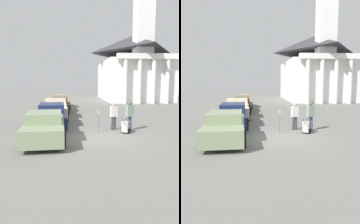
% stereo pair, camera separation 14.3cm
% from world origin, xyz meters
% --- Properties ---
extents(ground_plane, '(120.00, 120.00, 0.00)m').
position_xyz_m(ground_plane, '(0.00, 0.00, 0.00)').
color(ground_plane, slate).
extents(parked_car_sage, '(2.22, 4.94, 1.45)m').
position_xyz_m(parked_car_sage, '(-2.83, -0.18, 0.69)').
color(parked_car_sage, gray).
rests_on(parked_car_sage, ground_plane).
extents(parked_car_navy, '(2.16, 5.36, 1.50)m').
position_xyz_m(parked_car_navy, '(-2.83, 3.53, 0.69)').
color(parked_car_navy, '#19234C').
rests_on(parked_car_navy, ground_plane).
extents(parked_car_cream, '(2.17, 4.71, 1.58)m').
position_xyz_m(parked_car_cream, '(-2.83, 6.74, 0.72)').
color(parked_car_cream, beige).
rests_on(parked_car_cream, ground_plane).
extents(parked_car_black, '(2.14, 5.21, 1.34)m').
position_xyz_m(parked_car_black, '(-2.83, 10.58, 0.63)').
color(parked_car_black, black).
rests_on(parked_car_black, ground_plane).
extents(parked_car_tan, '(2.21, 4.93, 1.47)m').
position_xyz_m(parked_car_tan, '(-2.83, 14.19, 0.67)').
color(parked_car_tan, tan).
rests_on(parked_car_tan, ground_plane).
extents(parking_meter, '(0.18, 0.09, 1.28)m').
position_xyz_m(parking_meter, '(0.05, 1.29, 0.90)').
color(parking_meter, slate).
rests_on(parking_meter, ground_plane).
extents(person_worker, '(0.46, 0.32, 1.66)m').
position_xyz_m(person_worker, '(1.05, 1.93, 0.94)').
color(person_worker, '#3F3F47').
rests_on(person_worker, ground_plane).
extents(person_supervisor, '(0.47, 0.35, 1.76)m').
position_xyz_m(person_supervisor, '(1.95, 1.63, 1.01)').
color(person_supervisor, '#515670').
rests_on(person_supervisor, ground_plane).
extents(equipment_cart, '(0.65, 0.96, 1.00)m').
position_xyz_m(equipment_cart, '(1.55, 0.96, 0.39)').
color(equipment_cart, '#B2B2AD').
rests_on(equipment_cart, ground_plane).
extents(church, '(9.70, 16.09, 26.02)m').
position_xyz_m(church, '(8.30, 25.03, 5.91)').
color(church, white).
rests_on(church, ground_plane).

